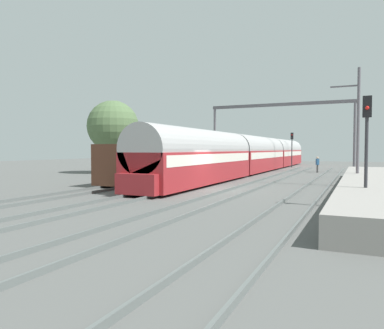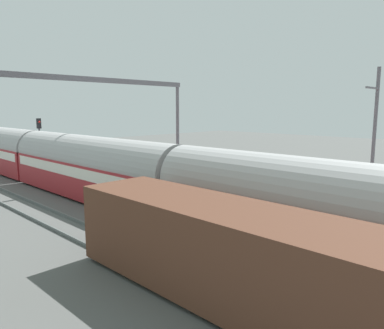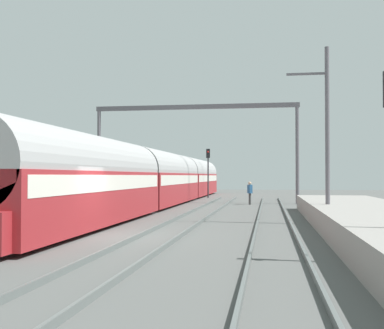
{
  "view_description": "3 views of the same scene",
  "coord_description": "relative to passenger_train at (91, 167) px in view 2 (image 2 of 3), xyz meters",
  "views": [
    {
      "loc": [
        8.52,
        -21.69,
        2.54
      ],
      "look_at": [
        -2.0,
        1.51,
        1.48
      ],
      "focal_mm": 34.63,
      "sensor_mm": 36.0,
      "label": 1
    },
    {
      "loc": [
        -14.1,
        -1.58,
        5.68
      ],
      "look_at": [
        0.36,
        12.45,
        2.61
      ],
      "focal_mm": 34.4,
      "sensor_mm": 36.0,
      "label": 2
    },
    {
      "loc": [
        5.76,
        -17.07,
        2.18
      ],
      "look_at": [
        -1.0,
        26.49,
        3.18
      ],
      "focal_mm": 45.94,
      "sensor_mm": 36.0,
      "label": 3
    }
  ],
  "objects": [
    {
      "name": "railway_signal_far",
      "position": [
        1.92,
        11.84,
        1.13
      ],
      "size": [
        0.36,
        0.3,
        4.82
      ],
      "color": "#2D2D33",
      "rests_on": "ground"
    },
    {
      "name": "catenary_pole_east_mid",
      "position": [
        10.36,
        -13.48,
        2.18
      ],
      "size": [
        1.9,
        0.2,
        8.0
      ],
      "color": "#5B575F",
      "rests_on": "ground"
    },
    {
      "name": "catenary_gantry",
      "position": [
        2.0,
        2.5,
        3.92
      ],
      "size": [
        16.41,
        0.28,
        7.86
      ],
      "color": "#5B575F",
      "rests_on": "ground"
    },
    {
      "name": "freight_car",
      "position": [
        -4.0,
        -15.1,
        -0.5
      ],
      "size": [
        2.8,
        13.0,
        2.7
      ],
      "color": "#563323",
      "rests_on": "ground"
    },
    {
      "name": "person_crossing",
      "position": [
        6.4,
        1.02,
        -0.94
      ],
      "size": [
        0.41,
        0.47,
        1.73
      ],
      "rotation": [
        0.0,
        0.0,
        2.08
      ],
      "color": "#3D3D3D",
      "rests_on": "ground"
    },
    {
      "name": "passenger_train",
      "position": [
        0.0,
        0.0,
        0.0
      ],
      "size": [
        2.93,
        49.2,
        3.82
      ],
      "color": "maroon",
      "rests_on": "ground"
    }
  ]
}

